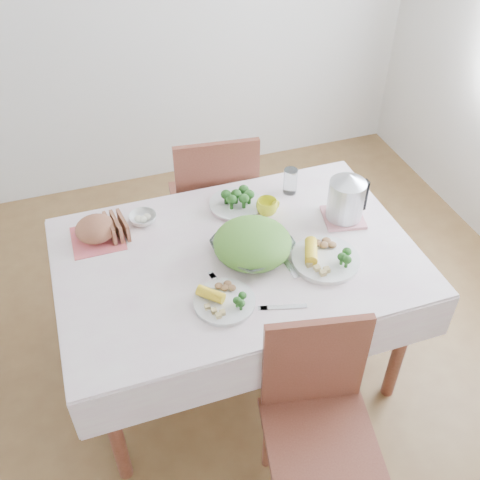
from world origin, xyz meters
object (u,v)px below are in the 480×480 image
object	(u,v)px
salad_bowl	(252,248)
electric_kettle	(346,197)
dinner_plate_left	(224,302)
yellow_mug	(267,207)
dinner_plate_right	(325,260)
dining_table	(237,315)
chair_near	(321,438)
chair_far	(213,204)

from	to	relation	value
salad_bowl	electric_kettle	distance (m)	0.49
dinner_plate_left	yellow_mug	distance (m)	0.59
salad_bowl	dinner_plate_left	size ratio (longest dim) A/B	1.29
dinner_plate_right	dining_table	bearing A→B (deg)	154.07
chair_near	electric_kettle	distance (m)	1.02
chair_far	dinner_plate_left	xyz separation A→B (m)	(-0.24, -0.99, 0.31)
dinner_plate_right	yellow_mug	world-z (taller)	yellow_mug
chair_near	chair_far	size ratio (longest dim) A/B	0.93
chair_far	salad_bowl	distance (m)	0.84
salad_bowl	dinner_plate_left	xyz separation A→B (m)	(-0.20, -0.23, -0.03)
dining_table	electric_kettle	distance (m)	0.74
chair_near	salad_bowl	distance (m)	0.79
chair_far	yellow_mug	bearing A→B (deg)	108.77
dining_table	chair_far	bearing A→B (deg)	82.09
yellow_mug	electric_kettle	xyz separation A→B (m)	(0.32, -0.14, 0.08)
dinner_plate_right	chair_far	bearing A→B (deg)	104.24
dining_table	chair_far	size ratio (longest dim) A/B	1.44
dinner_plate_left	dinner_plate_right	bearing A→B (deg)	10.85
chair_near	dinner_plate_left	xyz separation A→B (m)	(-0.21, 0.48, 0.31)
dining_table	salad_bowl	bearing A→B (deg)	-20.33
chair_far	dinner_plate_left	distance (m)	1.07
dining_table	dinner_plate_right	bearing A→B (deg)	-25.93
chair_near	dinner_plate_right	distance (m)	0.70
salad_bowl	dinner_plate_left	distance (m)	0.30
dining_table	chair_near	world-z (taller)	chair_near
salad_bowl	dinner_plate_right	xyz separation A→B (m)	(0.27, -0.14, -0.03)
dinner_plate_left	chair_far	bearing A→B (deg)	76.52
dinner_plate_left	yellow_mug	xyz separation A→B (m)	(0.35, 0.47, 0.03)
dining_table	dinner_plate_right	size ratio (longest dim) A/B	4.93
salad_bowl	dinner_plate_left	bearing A→B (deg)	-130.44
dinner_plate_left	dining_table	bearing A→B (deg)	61.76
dining_table	yellow_mug	size ratio (longest dim) A/B	14.38
chair_far	electric_kettle	xyz separation A→B (m)	(0.43, -0.67, 0.42)
dining_table	yellow_mug	distance (m)	0.52
yellow_mug	electric_kettle	bearing A→B (deg)	-24.39
dinner_plate_left	dinner_plate_right	size ratio (longest dim) A/B	0.84
dining_table	chair_far	world-z (taller)	chair_far
electric_kettle	dinner_plate_right	bearing A→B (deg)	-121.40
dinner_plate_right	electric_kettle	size ratio (longest dim) A/B	1.26
yellow_mug	dinner_plate_left	bearing A→B (deg)	-126.85
chair_near	electric_kettle	size ratio (longest dim) A/B	3.99
dining_table	dinner_plate_right	world-z (taller)	dinner_plate_right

